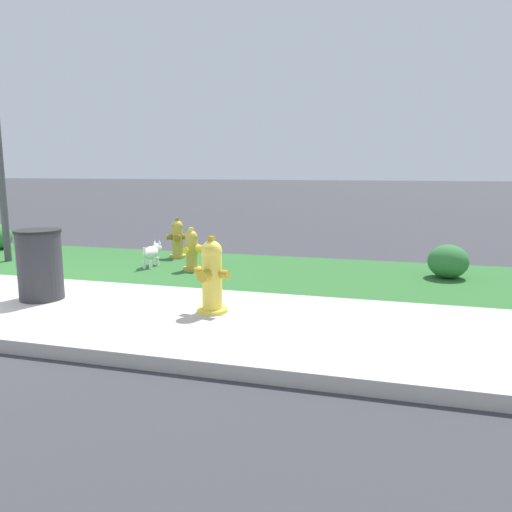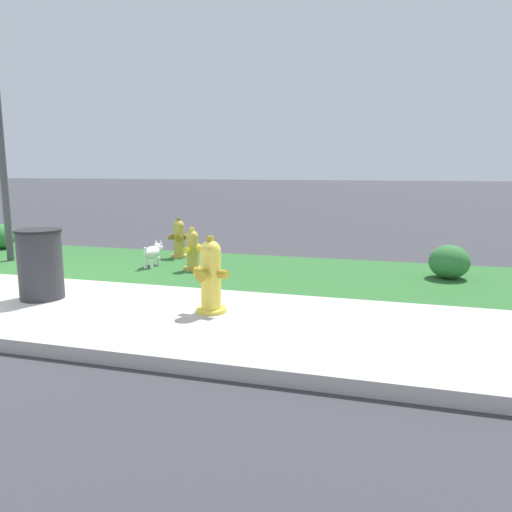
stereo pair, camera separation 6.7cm
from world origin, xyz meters
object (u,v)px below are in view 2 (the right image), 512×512
object	(u,v)px
fire_hydrant_at_driveway	(179,239)
fire_hydrant_by_grass_verge	(211,276)
fire_hydrant_across_street	(193,250)
shrub_bush_far_verge	(449,262)
trash_bin	(40,265)
small_white_dog	(153,252)
shrub_bush_mid_verge	(0,236)

from	to	relation	value
fire_hydrant_at_driveway	fire_hydrant_by_grass_verge	distance (m)	3.40
fire_hydrant_across_street	shrub_bush_far_verge	distance (m)	3.63
trash_bin	shrub_bush_far_verge	size ratio (longest dim) A/B	1.49
fire_hydrant_across_street	fire_hydrant_at_driveway	bearing A→B (deg)	-136.75
small_white_dog	shrub_bush_far_verge	xyz separation A→B (m)	(4.31, 0.39, 0.00)
fire_hydrant_across_street	fire_hydrant_at_driveway	size ratio (longest dim) A/B	0.94
fire_hydrant_by_grass_verge	small_white_dog	world-z (taller)	fire_hydrant_by_grass_verge
fire_hydrant_at_driveway	fire_hydrant_by_grass_verge	xyz separation A→B (m)	(1.72, -2.93, 0.07)
small_white_dog	shrub_bush_mid_verge	world-z (taller)	shrub_bush_mid_verge
fire_hydrant_at_driveway	trash_bin	world-z (taller)	trash_bin
fire_hydrant_by_grass_verge	shrub_bush_far_verge	xyz separation A→B (m)	(2.54, 2.47, -0.16)
fire_hydrant_by_grass_verge	shrub_bush_mid_verge	size ratio (longest dim) A/B	1.45
small_white_dog	shrub_bush_far_verge	world-z (taller)	shrub_bush_far_verge
fire_hydrant_across_street	shrub_bush_far_verge	world-z (taller)	fire_hydrant_across_street
fire_hydrant_at_driveway	shrub_bush_mid_verge	bearing A→B (deg)	-21.99
fire_hydrant_by_grass_verge	trash_bin	distance (m)	2.08
fire_hydrant_across_street	fire_hydrant_at_driveway	xyz separation A→B (m)	(-0.66, 0.93, 0.02)
fire_hydrant_by_grass_verge	trash_bin	size ratio (longest dim) A/B	1.00
trash_bin	fire_hydrant_by_grass_verge	bearing A→B (deg)	0.65
shrub_bush_far_verge	fire_hydrant_across_street	bearing A→B (deg)	-172.53
shrub_bush_mid_verge	small_white_dog	bearing A→B (deg)	-11.85
trash_bin	shrub_bush_far_verge	distance (m)	5.26
shrub_bush_far_verge	trash_bin	bearing A→B (deg)	-151.63
small_white_dog	shrub_bush_mid_verge	bearing A→B (deg)	75.85
fire_hydrant_at_driveway	fire_hydrant_by_grass_verge	world-z (taller)	fire_hydrant_by_grass_verge
fire_hydrant_by_grass_verge	fire_hydrant_across_street	bearing A→B (deg)	-52.15
shrub_bush_far_verge	small_white_dog	bearing A→B (deg)	-174.88
trash_bin	shrub_bush_mid_verge	distance (m)	4.35
fire_hydrant_by_grass_verge	shrub_bush_far_verge	distance (m)	3.55
fire_hydrant_across_street	fire_hydrant_at_driveway	distance (m)	1.14
shrub_bush_mid_verge	fire_hydrant_across_street	bearing A→B (deg)	-11.07
trash_bin	shrub_bush_far_verge	bearing A→B (deg)	28.37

